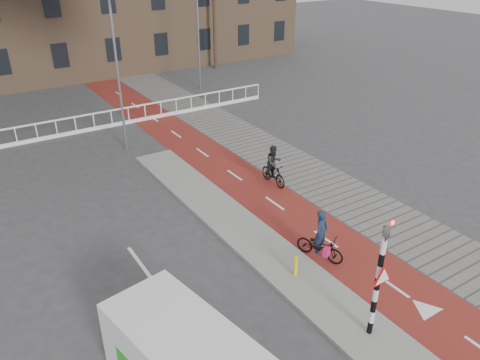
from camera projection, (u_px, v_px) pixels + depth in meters
ground at (333, 286)px, 14.14m from camera, size 120.00×120.00×0.00m
bike_lane at (213, 160)px, 22.36m from camera, size 2.50×60.00×0.01m
sidewalk at (260, 147)px, 23.71m from camera, size 3.00×60.00×0.01m
curb_island at (242, 230)px, 16.77m from camera, size 1.80×16.00×0.12m
traffic_signal at (379, 276)px, 11.43m from camera, size 0.80×0.80×3.68m
bollard at (296, 266)px, 14.25m from camera, size 0.12×0.12×0.68m
cyclist_near at (320, 243)px, 15.12m from camera, size 1.15×1.76×1.76m
cyclist_far at (273, 168)px, 19.80m from camera, size 0.73×1.60×1.75m
railing at (37, 136)px, 24.34m from camera, size 28.00×0.10×0.99m
tree_right at (214, 17)px, 36.95m from camera, size 0.26×0.26×8.17m
streetlight_near at (118, 76)px, 21.79m from camera, size 0.12×0.12×7.48m
streetlight_right at (198, 28)px, 31.43m from camera, size 0.12×0.12×8.36m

